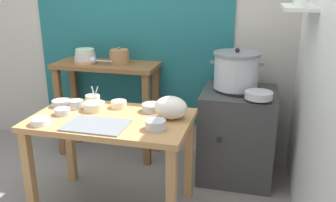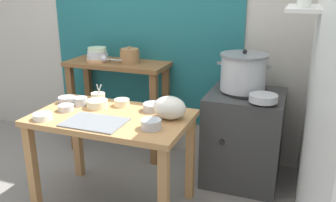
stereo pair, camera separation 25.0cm
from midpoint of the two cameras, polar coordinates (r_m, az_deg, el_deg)
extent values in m
cube|color=#B2ADA3|center=(3.40, -3.66, 13.13)|extent=(4.40, 0.10, 2.60)
cube|color=#1E6066|center=(3.43, -8.09, 13.87)|extent=(1.90, 0.02, 2.10)
cube|color=white|center=(2.36, 20.80, 9.72)|extent=(0.10, 3.20, 2.60)
cube|color=silver|center=(2.53, 17.28, 14.01)|extent=(0.20, 0.56, 0.02)
cylinder|color=silver|center=(2.36, 17.57, 14.99)|extent=(0.08, 0.08, 0.08)
cube|color=#B27F4C|center=(2.54, -11.82, -3.01)|extent=(1.10, 0.66, 0.04)
cube|color=#B27F4C|center=(2.73, -23.62, -11.02)|extent=(0.06, 0.06, 0.68)
cube|color=#B27F4C|center=(2.30, -2.67, -15.10)|extent=(0.06, 0.06, 0.68)
cube|color=#B27F4C|center=(3.13, -17.48, -6.43)|extent=(0.06, 0.06, 0.68)
cube|color=#B27F4C|center=(2.77, 0.73, -8.91)|extent=(0.06, 0.06, 0.68)
cube|color=brown|center=(3.38, -11.90, 5.53)|extent=(0.96, 0.40, 0.04)
cube|color=brown|center=(3.59, -18.67, -1.82)|extent=(0.06, 0.06, 0.86)
cube|color=brown|center=(3.22, -5.61, -3.22)|extent=(0.06, 0.06, 0.86)
cube|color=brown|center=(3.83, -16.29, -0.34)|extent=(0.06, 0.06, 0.86)
cube|color=brown|center=(3.48, -3.95, -1.47)|extent=(0.06, 0.06, 0.86)
cube|color=#383838|center=(3.09, 8.63, -5.26)|extent=(0.60, 0.60, 0.76)
cylinder|color=black|center=(2.96, 8.98, 1.68)|extent=(0.36, 0.36, 0.02)
cylinder|color=black|center=(2.80, 5.57, -6.17)|extent=(0.04, 0.02, 0.04)
cylinder|color=#B7BABF|center=(2.94, 8.39, 4.60)|extent=(0.35, 0.35, 0.28)
cylinder|color=slate|center=(2.91, 8.52, 7.42)|extent=(0.38, 0.38, 0.02)
sphere|color=black|center=(2.91, 8.55, 7.96)|extent=(0.04, 0.04, 0.04)
cube|color=slate|center=(2.95, 4.66, 6.15)|extent=(0.04, 0.02, 0.02)
cube|color=slate|center=(2.91, 12.28, 5.63)|extent=(0.04, 0.02, 0.02)
cylinder|color=olive|center=(3.31, -9.89, 6.73)|extent=(0.18, 0.18, 0.11)
cylinder|color=olive|center=(3.30, -9.95, 7.86)|extent=(0.16, 0.16, 0.02)
sphere|color=olive|center=(3.29, -9.97, 8.23)|extent=(0.02, 0.02, 0.02)
cylinder|color=tan|center=(3.43, -14.98, 6.08)|extent=(0.21, 0.21, 0.03)
cylinder|color=#B7BABF|center=(3.42, -15.03, 6.64)|extent=(0.19, 0.19, 0.04)
cylinder|color=#B7BABF|center=(3.41, -15.08, 7.20)|extent=(0.18, 0.18, 0.03)
cylinder|color=#B7D1AD|center=(3.41, -15.12, 7.72)|extent=(0.17, 0.17, 0.03)
sphere|color=#B7BABF|center=(3.36, -14.02, 6.25)|extent=(0.07, 0.07, 0.07)
cylinder|color=#B7BABF|center=(3.29, -11.89, 6.16)|extent=(0.21, 0.02, 0.01)
cube|color=slate|center=(2.40, -14.27, -3.79)|extent=(0.40, 0.28, 0.01)
ellipsoid|color=silver|center=(2.43, -2.51, -1.11)|extent=(0.23, 0.18, 0.16)
cylinder|color=#B7BABF|center=(2.73, 11.68, 0.89)|extent=(0.21, 0.21, 0.05)
cylinder|color=beige|center=(2.70, -10.44, -0.55)|extent=(0.12, 0.12, 0.05)
cylinder|color=#337238|center=(2.69, -10.46, -0.14)|extent=(0.10, 0.10, 0.01)
cylinder|color=#B7BABF|center=(2.27, -5.14, -3.84)|extent=(0.13, 0.13, 0.06)
cylinder|color=#BFB28C|center=(2.26, -5.16, -3.26)|extent=(0.11, 0.11, 0.01)
cylinder|color=#B7BABF|center=(2.66, -19.01, -1.63)|extent=(0.11, 0.11, 0.04)
cylinder|color=brown|center=(2.66, -19.05, -1.31)|extent=(0.10, 0.10, 0.01)
cylinder|color=beige|center=(2.68, -14.27, -0.88)|extent=(0.15, 0.15, 0.06)
cylinder|color=#337238|center=(2.67, -14.30, -0.40)|extent=(0.13, 0.13, 0.01)
cylinder|color=#B7BABF|center=(2.68, -14.30, 0.43)|extent=(0.07, 0.03, 0.17)
cylinder|color=#B7BABF|center=(2.59, -5.32, -1.10)|extent=(0.15, 0.15, 0.05)
cylinder|color=beige|center=(2.58, -5.33, -0.65)|extent=(0.13, 0.13, 0.01)
cylinder|color=silver|center=(2.54, -22.28, -3.05)|extent=(0.13, 0.13, 0.04)
cylinder|color=brown|center=(2.53, -22.32, -2.74)|extent=(0.11, 0.11, 0.01)
cylinder|color=beige|center=(2.85, -14.32, 0.26)|extent=(0.11, 0.11, 0.06)
cylinder|color=maroon|center=(2.84, -14.36, 0.74)|extent=(0.09, 0.09, 0.01)
cylinder|color=#B7BABF|center=(2.83, -14.17, 0.99)|extent=(0.02, 0.06, 0.14)
cylinder|color=#B7BABF|center=(2.84, -19.07, -0.38)|extent=(0.13, 0.13, 0.05)
cylinder|color=#BFB28C|center=(2.84, -19.11, -0.04)|extent=(0.11, 0.11, 0.01)
cylinder|color=#B7BABF|center=(2.76, -16.93, -0.55)|extent=(0.11, 0.11, 0.06)
cylinder|color=#BFB28C|center=(2.75, -16.98, -0.07)|extent=(0.09, 0.09, 0.01)
camera|label=1|loc=(0.12, -92.86, -0.95)|focal=38.44mm
camera|label=2|loc=(0.12, 87.14, 0.95)|focal=38.44mm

